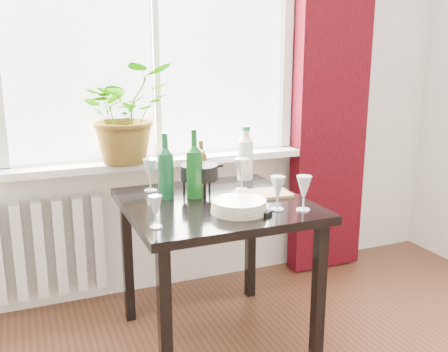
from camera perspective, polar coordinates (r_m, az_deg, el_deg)
name	(u,v)px	position (r m, az deg, el deg)	size (l,w,h in m)	color
window	(153,21)	(2.90, -8.07, 17.12)	(1.72, 0.08, 1.62)	white
windowsill	(161,161)	(2.90, -7.20, 1.72)	(1.72, 0.20, 0.04)	silver
curtain	(332,75)	(3.28, 12.26, 11.24)	(0.50, 0.12, 2.56)	#34040B
radiator	(29,250)	(2.96, -21.38, -7.92)	(0.80, 0.10, 0.55)	silver
table	(215,219)	(2.42, -0.98, -4.95)	(0.85, 0.85, 0.74)	black
potted_plant	(126,113)	(2.75, -11.14, 7.07)	(0.49, 0.42, 0.54)	#1B651D
wine_bottle_left	(166,165)	(2.42, -6.69, 1.21)	(0.08, 0.08, 0.33)	#0C4121
wine_bottle_right	(194,163)	(2.42, -3.41, 1.48)	(0.08, 0.08, 0.34)	#0D4412
bottle_amber	(201,162)	(2.66, -2.63, 1.56)	(0.06, 0.06, 0.25)	#663E0B
cleaning_bottle	(245,152)	(2.77, 2.46, 2.71)	(0.09, 0.09, 0.31)	silver
wineglass_front_right	(278,193)	(2.25, 6.14, -1.93)	(0.07, 0.07, 0.16)	#B1B9BF
wineglass_far_right	(304,193)	(2.26, 9.10, -1.91)	(0.07, 0.07, 0.16)	silver
wineglass_back_center	(242,174)	(2.57, 2.04, 0.24)	(0.07, 0.07, 0.17)	silver
wineglass_back_left	(150,175)	(2.57, -8.45, 0.15)	(0.07, 0.07, 0.17)	silver
wineglass_front_left	(156,212)	(2.03, -7.83, -4.04)	(0.06, 0.06, 0.14)	#B4BAC2
plate_stack	(239,206)	(2.22, 1.74, -3.46)	(0.25, 0.25, 0.05)	beige
fondue_pot	(199,179)	(2.51, -2.82, -0.33)	(0.22, 0.19, 0.15)	black
tv_remote	(252,210)	(2.23, 3.21, -3.91)	(0.05, 0.18, 0.02)	black
cutting_board	(263,194)	(2.49, 4.44, -2.07)	(0.27, 0.17, 0.01)	#A6754B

